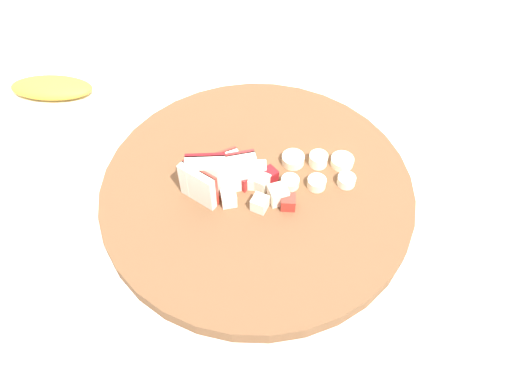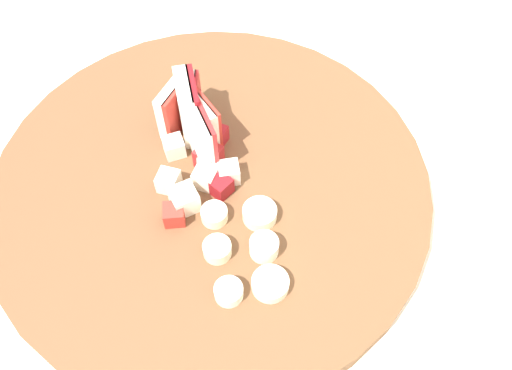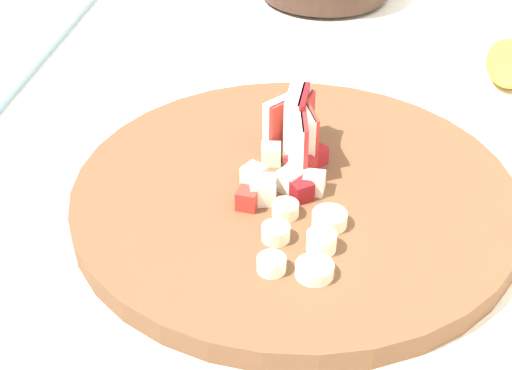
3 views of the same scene
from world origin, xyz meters
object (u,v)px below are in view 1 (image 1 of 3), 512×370
at_px(banana_slice_rows, 317,169).
at_px(banana_peel, 52,88).
at_px(cutting_board, 257,190).
at_px(apple_wedge_fan, 214,175).
at_px(apple_dice_pile, 257,186).

distance_m(banana_slice_rows, banana_peel, 0.43).
height_order(cutting_board, apple_wedge_fan, apple_wedge_fan).
bearing_deg(banana_slice_rows, banana_peel, 152.00).
distance_m(cutting_board, banana_peel, 0.37).
bearing_deg(banana_peel, cutting_board, -35.91).
bearing_deg(apple_wedge_fan, banana_slice_rows, 9.11).
relative_size(apple_dice_pile, banana_peel, 0.78).
height_order(banana_slice_rows, banana_peel, banana_slice_rows).
xyz_separation_m(apple_dice_pile, banana_peel, (-0.30, 0.22, -0.02)).
relative_size(apple_dice_pile, banana_slice_rows, 1.00).
bearing_deg(cutting_board, apple_dice_pile, -91.03).
distance_m(cutting_board, banana_slice_rows, 0.08).
bearing_deg(cutting_board, banana_peel, 144.09).
height_order(apple_wedge_fan, banana_slice_rows, apple_wedge_fan).
distance_m(apple_wedge_fan, apple_dice_pile, 0.05).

